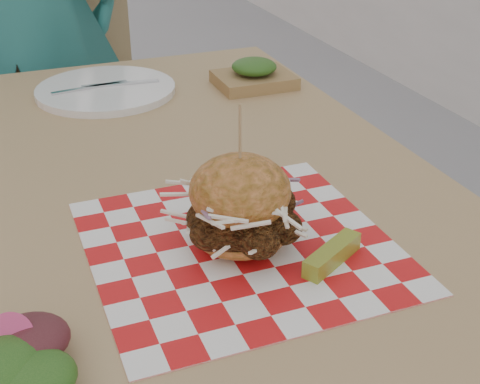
# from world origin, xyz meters

# --- Properties ---
(patio_table) EXTENTS (0.80, 1.20, 0.75)m
(patio_table) POSITION_xyz_m (0.12, 0.19, 0.67)
(patio_table) COLOR tan
(patio_table) RESTS_ON ground
(patio_chair) EXTENTS (0.51, 0.51, 0.95)m
(patio_chair) POSITION_xyz_m (0.10, 1.19, 0.55)
(patio_chair) COLOR tan
(patio_chair) RESTS_ON ground
(paper_liner) EXTENTS (0.36, 0.36, 0.00)m
(paper_liner) POSITION_xyz_m (0.16, -0.01, 0.75)
(paper_liner) COLOR red
(paper_liner) RESTS_ON patio_table
(sandwich) EXTENTS (0.16, 0.16, 0.18)m
(sandwich) POSITION_xyz_m (0.16, -0.01, 0.80)
(sandwich) COLOR #C57637
(sandwich) RESTS_ON paper_liner
(pickle_spear) EXTENTS (0.09, 0.07, 0.02)m
(pickle_spear) POSITION_xyz_m (0.25, -0.09, 0.76)
(pickle_spear) COLOR #90A02E
(pickle_spear) RESTS_ON paper_liner
(place_setting) EXTENTS (0.27, 0.27, 0.02)m
(place_setting) POSITION_xyz_m (0.12, 0.59, 0.76)
(place_setting) COLOR white
(place_setting) RESTS_ON patio_table
(kraft_tray) EXTENTS (0.15, 0.12, 0.06)m
(kraft_tray) POSITION_xyz_m (0.41, 0.53, 0.77)
(kraft_tray) COLOR olive
(kraft_tray) RESTS_ON patio_table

